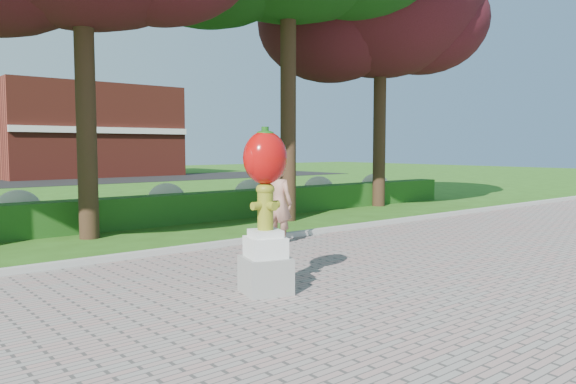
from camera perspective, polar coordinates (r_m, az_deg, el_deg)
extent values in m
plane|color=#2A5615|center=(9.63, 4.97, -7.93)|extent=(100.00, 100.00, 0.00)
cube|color=#ADADA5|center=(11.89, -5.28, -5.15)|extent=(40.00, 0.18, 0.15)
cube|color=#1E4B15|center=(15.29, -13.80, -1.87)|extent=(24.00, 0.70, 0.80)
ellipsoid|color=beige|center=(15.19, -25.73, -1.66)|extent=(1.10, 1.10, 0.99)
ellipsoid|color=beige|center=(16.61, -12.22, -0.81)|extent=(1.10, 1.10, 0.99)
ellipsoid|color=beige|center=(18.18, -3.81, -0.26)|extent=(1.10, 1.10, 0.99)
ellipsoid|color=beige|center=(20.08, 3.14, 0.20)|extent=(1.10, 1.10, 0.99)
ellipsoid|color=beige|center=(22.22, 8.82, 0.58)|extent=(1.10, 1.10, 0.99)
cube|color=maroon|center=(43.24, -20.04, 5.80)|extent=(12.00, 8.00, 6.40)
cylinder|color=black|center=(13.53, -19.86, 8.54)|extent=(0.44, 0.44, 6.16)
cylinder|color=black|center=(15.91, 0.02, 10.20)|extent=(0.44, 0.44, 7.28)
cylinder|color=black|center=(20.07, 9.28, 6.98)|extent=(0.44, 0.44, 5.88)
ellipsoid|color=black|center=(19.94, 4.40, 16.79)|extent=(5.04, 5.04, 4.03)
ellipsoid|color=black|center=(21.26, 13.46, 16.48)|extent=(4.62, 4.62, 3.70)
cube|color=gray|center=(7.96, -2.29, -8.41)|extent=(0.78, 0.78, 0.51)
cube|color=silver|center=(7.89, -2.30, -5.60)|extent=(0.63, 0.63, 0.28)
cube|color=silver|center=(7.85, -2.31, -4.22)|extent=(0.51, 0.51, 0.10)
cylinder|color=olive|center=(7.81, -2.32, -1.79)|extent=(0.22, 0.22, 0.57)
ellipsoid|color=olive|center=(7.78, -2.32, 0.29)|extent=(0.26, 0.26, 0.18)
cylinder|color=olive|center=(7.71, -3.28, -1.42)|extent=(0.12, 0.11, 0.11)
cylinder|color=olive|center=(7.90, -1.38, -1.27)|extent=(0.12, 0.11, 0.11)
cylinder|color=olive|center=(7.68, -1.63, -1.44)|extent=(0.12, 0.12, 0.12)
cylinder|color=olive|center=(7.78, -2.32, 0.89)|extent=(0.08, 0.08, 0.05)
ellipsoid|color=#B00A09|center=(7.76, -2.33, 3.50)|extent=(0.64, 0.57, 0.74)
ellipsoid|color=#B00A09|center=(7.65, -3.42, 3.33)|extent=(0.31, 0.31, 0.47)
ellipsoid|color=#B00A09|center=(7.87, -1.27, 3.37)|extent=(0.31, 0.31, 0.47)
cylinder|color=#185012|center=(7.76, -2.34, 6.20)|extent=(0.10, 0.10, 0.12)
ellipsoid|color=#185012|center=(7.76, -2.34, 5.98)|extent=(0.24, 0.24, 0.08)
imported|color=#A7725F|center=(11.95, -0.97, -1.12)|extent=(0.62, 0.73, 1.71)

